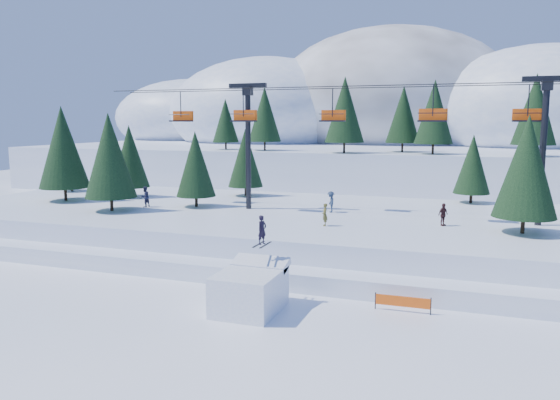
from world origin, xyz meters
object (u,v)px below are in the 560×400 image
(jump_kicker, at_px, (250,289))
(banner_far, at_px, (468,292))
(chairlift, at_px, (382,127))
(banner_near, at_px, (403,302))

(jump_kicker, distance_m, banner_far, 11.90)
(chairlift, bearing_deg, banner_near, -75.92)
(jump_kicker, bearing_deg, chairlift, 76.44)
(chairlift, distance_m, banner_far, 15.74)
(banner_far, bearing_deg, banner_near, -138.18)
(jump_kicker, distance_m, chairlift, 18.79)
(chairlift, height_order, banner_near, chairlift)
(jump_kicker, relative_size, chairlift, 0.10)
(chairlift, bearing_deg, jump_kicker, -103.56)
(banner_near, height_order, banner_far, same)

